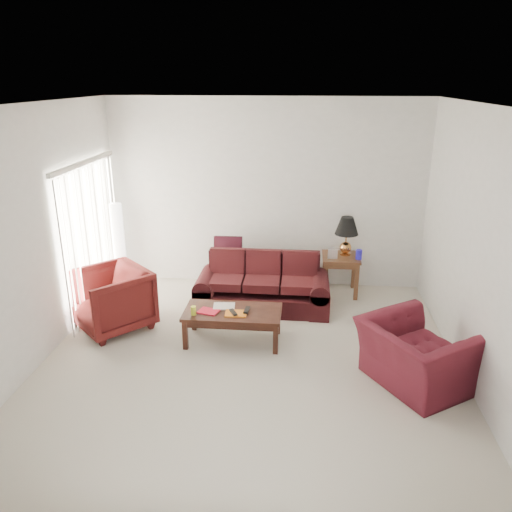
# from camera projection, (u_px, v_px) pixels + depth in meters

# --- Properties ---
(floor) EXTENTS (5.00, 5.00, 0.00)m
(floor) POSITION_uv_depth(u_px,v_px,m) (249.00, 360.00, 6.10)
(floor) COLOR #BAB09E
(floor) RESTS_ON ground
(blinds) EXTENTS (0.10, 2.00, 2.16)m
(blinds) POSITION_uv_depth(u_px,v_px,m) (92.00, 238.00, 7.17)
(blinds) COLOR silver
(blinds) RESTS_ON ground
(sofa) EXTENTS (2.03, 1.03, 0.80)m
(sofa) POSITION_uv_depth(u_px,v_px,m) (263.00, 283.00, 7.34)
(sofa) COLOR black
(sofa) RESTS_ON ground
(throw_pillow) EXTENTS (0.44, 0.22, 0.46)m
(throw_pillow) POSITION_uv_depth(u_px,v_px,m) (228.00, 250.00, 7.90)
(throw_pillow) COLOR black
(throw_pillow) RESTS_ON sofa
(end_table) EXTENTS (0.59, 0.59, 0.63)m
(end_table) POSITION_uv_depth(u_px,v_px,m) (340.00, 275.00, 7.89)
(end_table) COLOR #4A2E19
(end_table) RESTS_ON ground
(table_lamp) EXTENTS (0.45, 0.45, 0.61)m
(table_lamp) POSITION_uv_depth(u_px,v_px,m) (346.00, 236.00, 7.74)
(table_lamp) COLOR #BF783B
(table_lamp) RESTS_ON end_table
(clock) EXTENTS (0.14, 0.05, 0.14)m
(clock) POSITION_uv_depth(u_px,v_px,m) (333.00, 254.00, 7.66)
(clock) COLOR white
(clock) RESTS_ON end_table
(blue_canister) EXTENTS (0.10, 0.10, 0.15)m
(blue_canister) POSITION_uv_depth(u_px,v_px,m) (359.00, 254.00, 7.63)
(blue_canister) COLOR #241CB9
(blue_canister) RESTS_ON end_table
(picture_frame) EXTENTS (0.20, 0.21, 0.05)m
(picture_frame) POSITION_uv_depth(u_px,v_px,m) (335.00, 248.00, 7.89)
(picture_frame) COLOR white
(picture_frame) RESTS_ON end_table
(floor_lamp) EXTENTS (0.30, 0.30, 1.42)m
(floor_lamp) POSITION_uv_depth(u_px,v_px,m) (119.00, 246.00, 8.00)
(floor_lamp) COLOR white
(floor_lamp) RESTS_ON ground
(armchair_left) EXTENTS (1.30, 1.30, 0.85)m
(armchair_left) POSITION_uv_depth(u_px,v_px,m) (111.00, 299.00, 6.75)
(armchair_left) COLOR #461110
(armchair_left) RESTS_ON ground
(armchair_right) EXTENTS (1.42, 1.46, 0.72)m
(armchair_right) POSITION_uv_depth(u_px,v_px,m) (416.00, 355.00, 5.51)
(armchair_right) COLOR #450F19
(armchair_right) RESTS_ON ground
(coffee_table) EXTENTS (1.27, 0.67, 0.44)m
(coffee_table) POSITION_uv_depth(u_px,v_px,m) (233.00, 326.00, 6.47)
(coffee_table) COLOR black
(coffee_table) RESTS_ON ground
(magazine_red) EXTENTS (0.29, 0.25, 0.01)m
(magazine_red) POSITION_uv_depth(u_px,v_px,m) (209.00, 311.00, 6.36)
(magazine_red) COLOR #B51226
(magazine_red) RESTS_ON coffee_table
(magazine_white) EXTENTS (0.30, 0.23, 0.02)m
(magazine_white) POSITION_uv_depth(u_px,v_px,m) (224.00, 306.00, 6.51)
(magazine_white) COLOR beige
(magazine_white) RESTS_ON coffee_table
(magazine_orange) EXTENTS (0.28, 0.21, 0.02)m
(magazine_orange) POSITION_uv_depth(u_px,v_px,m) (236.00, 313.00, 6.31)
(magazine_orange) COLOR #C96817
(magazine_orange) RESTS_ON coffee_table
(remote_a) EXTENTS (0.13, 0.18, 0.02)m
(remote_a) POSITION_uv_depth(u_px,v_px,m) (233.00, 312.00, 6.29)
(remote_a) COLOR black
(remote_a) RESTS_ON coffee_table
(remote_b) EXTENTS (0.07, 0.19, 0.02)m
(remote_b) POSITION_uv_depth(u_px,v_px,m) (247.00, 310.00, 6.35)
(remote_b) COLOR black
(remote_b) RESTS_ON coffee_table
(yellow_glass) EXTENTS (0.07, 0.07, 0.11)m
(yellow_glass) POSITION_uv_depth(u_px,v_px,m) (194.00, 311.00, 6.27)
(yellow_glass) COLOR yellow
(yellow_glass) RESTS_ON coffee_table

